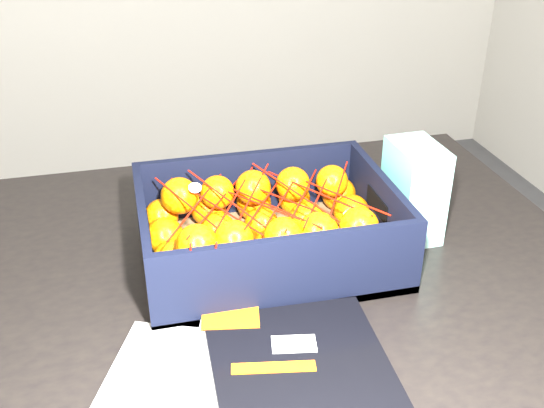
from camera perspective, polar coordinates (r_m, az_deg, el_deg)
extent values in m
cube|color=black|center=(0.99, -5.73, -6.90)|extent=(1.20, 0.81, 0.04)
cylinder|color=black|center=(1.62, 12.71, -7.76)|extent=(0.06, 0.06, 0.71)
cube|color=silver|center=(0.77, 0.79, -16.17)|extent=(0.27, 0.32, 0.01)
cube|color=black|center=(0.77, 3.10, -15.45)|extent=(0.22, 0.29, 0.01)
cube|color=orange|center=(0.86, -3.70, -9.78)|extent=(0.08, 0.07, 0.00)
cube|color=white|center=(0.82, 1.96, -12.26)|extent=(0.06, 0.04, 0.00)
cube|color=orange|center=(0.78, 0.14, -14.25)|extent=(0.10, 0.04, 0.00)
cube|color=olive|center=(1.00, -0.41, -4.41)|extent=(0.38, 0.28, 0.01)
cube|color=black|center=(1.09, -2.07, 1.74)|extent=(0.38, 0.01, 0.12)
cube|color=black|center=(0.86, 1.67, -6.28)|extent=(0.38, 0.01, 0.12)
cube|color=black|center=(0.95, -11.18, -3.10)|extent=(0.01, 0.26, 0.12)
cube|color=black|center=(1.02, 9.57, -0.54)|extent=(0.01, 0.26, 0.12)
sphere|color=orange|center=(0.88, -8.47, -7.27)|extent=(0.06, 0.06, 0.06)
sphere|color=orange|center=(0.94, -8.79, -4.86)|extent=(0.06, 0.06, 0.06)
sphere|color=orange|center=(0.99, -9.45, -2.80)|extent=(0.06, 0.06, 0.06)
sphere|color=orange|center=(1.05, -9.73, -1.01)|extent=(0.05, 0.05, 0.05)
sphere|color=orange|center=(0.88, -3.70, -6.82)|extent=(0.06, 0.06, 0.06)
sphere|color=orange|center=(0.94, -4.24, -4.44)|extent=(0.06, 0.06, 0.06)
sphere|color=orange|center=(1.00, -4.82, -2.34)|extent=(0.06, 0.06, 0.06)
sphere|color=orange|center=(1.06, -5.65, -0.41)|extent=(0.06, 0.06, 0.06)
sphere|color=orange|center=(0.90, 1.12, -5.92)|extent=(0.05, 0.05, 0.05)
sphere|color=orange|center=(0.95, 0.08, -3.77)|extent=(0.06, 0.06, 0.06)
sphere|color=orange|center=(1.01, -0.94, -1.77)|extent=(0.05, 0.05, 0.05)
sphere|color=orange|center=(1.07, -1.62, 0.07)|extent=(0.06, 0.06, 0.06)
sphere|color=orange|center=(0.92, 5.82, -5.47)|extent=(0.06, 0.06, 0.06)
sphere|color=orange|center=(0.97, 4.30, -3.18)|extent=(0.05, 0.05, 0.05)
sphere|color=orange|center=(1.02, 3.08, -1.39)|extent=(0.06, 0.06, 0.06)
sphere|color=orange|center=(1.08, 1.99, 0.48)|extent=(0.05, 0.05, 0.05)
sphere|color=orange|center=(0.94, 10.18, -4.79)|extent=(0.06, 0.06, 0.06)
sphere|color=orange|center=(0.99, 8.33, -2.70)|extent=(0.05, 0.05, 0.05)
sphere|color=orange|center=(1.05, 7.04, -0.73)|extent=(0.06, 0.06, 0.06)
sphere|color=orange|center=(1.10, 5.92, 0.90)|extent=(0.06, 0.06, 0.06)
sphere|color=orange|center=(0.88, -6.65, -3.61)|extent=(0.06, 0.06, 0.06)
sphere|color=orange|center=(1.01, -8.20, 0.73)|extent=(0.06, 0.06, 0.06)
sphere|color=orange|center=(0.89, -3.41, -3.18)|extent=(0.06, 0.06, 0.06)
sphere|color=orange|center=(1.01, -4.86, 1.05)|extent=(0.05, 0.05, 0.05)
sphere|color=orange|center=(0.90, 1.03, -2.90)|extent=(0.06, 0.06, 0.06)
sphere|color=orange|center=(1.02, -1.69, 1.46)|extent=(0.06, 0.06, 0.06)
sphere|color=orange|center=(0.91, 4.11, -2.50)|extent=(0.06, 0.06, 0.06)
sphere|color=orange|center=(1.04, 1.86, 1.80)|extent=(0.06, 0.06, 0.06)
sphere|color=orange|center=(0.93, 7.71, -2.02)|extent=(0.06, 0.06, 0.06)
sphere|color=orange|center=(1.05, 5.33, 2.04)|extent=(0.05, 0.05, 0.05)
cylinder|color=red|center=(0.94, -6.60, -0.72)|extent=(0.10, 0.19, 0.03)
cylinder|color=red|center=(0.95, -5.15, -0.06)|extent=(0.11, 0.20, 0.01)
cylinder|color=red|center=(0.94, -3.52, 0.09)|extent=(0.10, 0.19, 0.03)
cylinder|color=red|center=(0.96, -2.08, 0.38)|extent=(0.10, 0.19, 0.03)
cylinder|color=red|center=(0.94, -0.30, -0.06)|extent=(0.11, 0.19, 0.02)
cylinder|color=red|center=(0.96, 1.01, 0.48)|extent=(0.11, 0.19, 0.03)
cylinder|color=red|center=(0.97, 2.47, 0.80)|extent=(0.10, 0.19, 0.03)
cylinder|color=red|center=(0.97, 3.96, 1.04)|extent=(0.11, 0.20, 0.01)
cylinder|color=red|center=(0.98, 5.45, 1.03)|extent=(0.11, 0.20, 0.02)
cylinder|color=red|center=(0.94, -6.69, -0.06)|extent=(0.11, 0.20, 0.01)
cylinder|color=red|center=(0.94, -5.11, -0.25)|extent=(0.11, 0.19, 0.03)
cylinder|color=red|center=(0.95, -3.56, 0.12)|extent=(0.11, 0.20, 0.01)
cylinder|color=red|center=(0.95, -2.03, 0.32)|extent=(0.11, 0.19, 0.02)
cylinder|color=red|center=(0.96, -0.56, 0.42)|extent=(0.11, 0.19, 0.03)
cylinder|color=red|center=(0.96, 1.08, 0.68)|extent=(0.11, 0.19, 0.02)
cylinder|color=red|center=(0.96, 2.67, 0.52)|extent=(0.11, 0.20, 0.01)
cylinder|color=red|center=(0.96, 4.17, 0.76)|extent=(0.11, 0.20, 0.02)
cylinder|color=red|center=(0.97, 5.68, 0.59)|extent=(0.11, 0.19, 0.02)
cylinder|color=red|center=(0.83, -7.19, -5.40)|extent=(0.00, 0.03, 0.09)
cylinder|color=red|center=(0.84, -5.15, -5.15)|extent=(0.01, 0.04, 0.08)
cube|color=silver|center=(1.05, 12.41, 1.16)|extent=(0.07, 0.11, 0.16)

